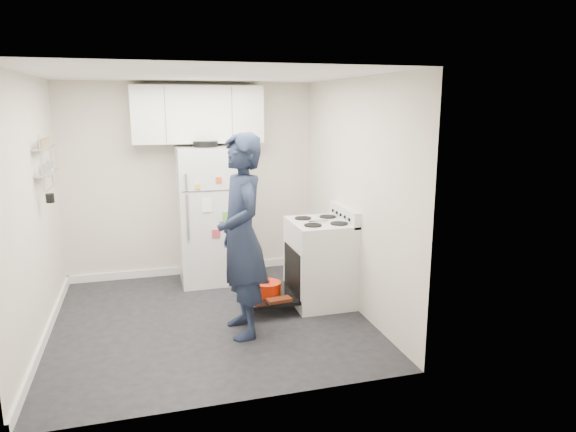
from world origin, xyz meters
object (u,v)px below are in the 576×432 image
object	(u,v)px
electric_range	(319,263)
refrigerator	(208,215)
person	(242,236)
open_oven_door	(268,292)

from	to	relation	value
electric_range	refrigerator	world-z (taller)	refrigerator
electric_range	person	world-z (taller)	person
open_oven_door	refrigerator	world-z (taller)	refrigerator
open_oven_door	person	distance (m)	1.03
refrigerator	electric_range	bearing A→B (deg)	-44.87
refrigerator	person	xyz separation A→B (m)	(0.12, -1.65, 0.12)
electric_range	refrigerator	bearing A→B (deg)	135.13
open_oven_door	refrigerator	distance (m)	1.40
open_oven_door	electric_range	bearing A→B (deg)	2.07
electric_range	person	distance (m)	1.24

